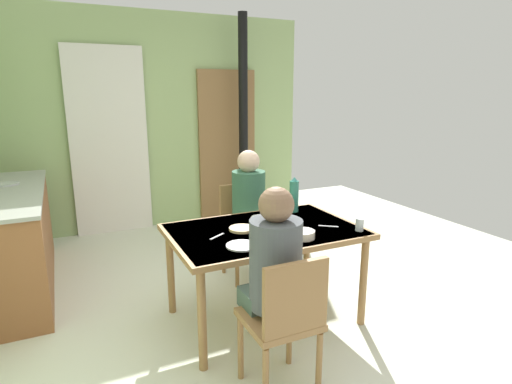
{
  "coord_description": "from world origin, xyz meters",
  "views": [
    {
      "loc": [
        -1.11,
        -2.62,
        1.73
      ],
      "look_at": [
        0.21,
        0.17,
        0.98
      ],
      "focal_mm": 29.29,
      "sensor_mm": 36.0,
      "label": 1
    }
  ],
  "objects_px": {
    "person_far_diner": "(249,199)",
    "chair_near_diner": "(285,318)",
    "water_bottle_green_near": "(294,195)",
    "person_near_diner": "(274,261)",
    "dining_table": "(265,238)",
    "serving_bowl_center": "(303,234)",
    "water_bottle_green_far": "(281,214)",
    "kitchen_counter": "(11,241)",
    "chair_far_diner": "(243,224)"
  },
  "relations": [
    {
      "from": "water_bottle_green_far",
      "to": "serving_bowl_center",
      "type": "xyz_separation_m",
      "value": [
        0.06,
        -0.21,
        -0.1
      ]
    },
    {
      "from": "kitchen_counter",
      "to": "water_bottle_green_near",
      "type": "distance_m",
      "value": 2.51
    },
    {
      "from": "person_near_diner",
      "to": "dining_table",
      "type": "bearing_deg",
      "value": 67.9
    },
    {
      "from": "dining_table",
      "to": "chair_far_diner",
      "type": "height_order",
      "value": "chair_far_diner"
    },
    {
      "from": "chair_far_diner",
      "to": "person_near_diner",
      "type": "bearing_deg",
      "value": 72.92
    },
    {
      "from": "person_near_diner",
      "to": "serving_bowl_center",
      "type": "bearing_deg",
      "value": 42.35
    },
    {
      "from": "chair_far_diner",
      "to": "water_bottle_green_far",
      "type": "distance_m",
      "value": 0.97
    },
    {
      "from": "kitchen_counter",
      "to": "person_far_diner",
      "type": "xyz_separation_m",
      "value": [
        1.97,
        -0.72,
        0.33
      ]
    },
    {
      "from": "dining_table",
      "to": "water_bottle_green_far",
      "type": "xyz_separation_m",
      "value": [
        0.09,
        -0.08,
        0.2
      ]
    },
    {
      "from": "water_bottle_green_near",
      "to": "chair_near_diner",
      "type": "bearing_deg",
      "value": -122.11
    },
    {
      "from": "water_bottle_green_far",
      "to": "dining_table",
      "type": "bearing_deg",
      "value": 137.09
    },
    {
      "from": "dining_table",
      "to": "water_bottle_green_near",
      "type": "height_order",
      "value": "water_bottle_green_near"
    },
    {
      "from": "person_near_diner",
      "to": "chair_near_diner",
      "type": "bearing_deg",
      "value": -90.0
    },
    {
      "from": "person_far_diner",
      "to": "serving_bowl_center",
      "type": "height_order",
      "value": "person_far_diner"
    },
    {
      "from": "chair_far_diner",
      "to": "person_near_diner",
      "type": "xyz_separation_m",
      "value": [
        -0.46,
        -1.49,
        0.28
      ]
    },
    {
      "from": "dining_table",
      "to": "person_near_diner",
      "type": "height_order",
      "value": "person_near_diner"
    },
    {
      "from": "person_near_diner",
      "to": "serving_bowl_center",
      "type": "height_order",
      "value": "person_near_diner"
    },
    {
      "from": "chair_near_diner",
      "to": "water_bottle_green_far",
      "type": "distance_m",
      "value": 0.89
    },
    {
      "from": "serving_bowl_center",
      "to": "person_near_diner",
      "type": "bearing_deg",
      "value": -137.65
    },
    {
      "from": "dining_table",
      "to": "person_far_diner",
      "type": "distance_m",
      "value": 0.71
    },
    {
      "from": "dining_table",
      "to": "chair_near_diner",
      "type": "height_order",
      "value": "chair_near_diner"
    },
    {
      "from": "kitchen_counter",
      "to": "serving_bowl_center",
      "type": "xyz_separation_m",
      "value": [
        1.94,
        -1.69,
        0.31
      ]
    },
    {
      "from": "person_near_diner",
      "to": "person_far_diner",
      "type": "height_order",
      "value": "same"
    },
    {
      "from": "water_bottle_green_far",
      "to": "chair_near_diner",
      "type": "bearing_deg",
      "value": -116.48
    },
    {
      "from": "person_near_diner",
      "to": "water_bottle_green_far",
      "type": "xyz_separation_m",
      "value": [
        0.36,
        0.6,
        0.08
      ]
    },
    {
      "from": "serving_bowl_center",
      "to": "person_far_diner",
      "type": "bearing_deg",
      "value": 88.08
    },
    {
      "from": "water_bottle_green_near",
      "to": "water_bottle_green_far",
      "type": "height_order",
      "value": "water_bottle_green_near"
    },
    {
      "from": "water_bottle_green_far",
      "to": "water_bottle_green_near",
      "type": "bearing_deg",
      "value": 49.01
    },
    {
      "from": "dining_table",
      "to": "chair_far_diner",
      "type": "relative_size",
      "value": 1.6
    },
    {
      "from": "chair_near_diner",
      "to": "water_bottle_green_far",
      "type": "height_order",
      "value": "water_bottle_green_far"
    },
    {
      "from": "dining_table",
      "to": "person_near_diner",
      "type": "relative_size",
      "value": 1.81
    },
    {
      "from": "person_near_diner",
      "to": "serving_bowl_center",
      "type": "distance_m",
      "value": 0.58
    },
    {
      "from": "person_far_diner",
      "to": "chair_far_diner",
      "type": "bearing_deg",
      "value": -90.0
    },
    {
      "from": "water_bottle_green_near",
      "to": "person_near_diner",
      "type": "bearing_deg",
      "value": -125.53
    },
    {
      "from": "chair_far_diner",
      "to": "water_bottle_green_near",
      "type": "height_order",
      "value": "water_bottle_green_near"
    },
    {
      "from": "kitchen_counter",
      "to": "dining_table",
      "type": "relative_size",
      "value": 1.37
    },
    {
      "from": "person_far_diner",
      "to": "chair_near_diner",
      "type": "bearing_deg",
      "value": 72.92
    },
    {
      "from": "water_bottle_green_far",
      "to": "kitchen_counter",
      "type": "bearing_deg",
      "value": 141.73
    },
    {
      "from": "chair_near_diner",
      "to": "person_far_diner",
      "type": "bearing_deg",
      "value": 72.92
    },
    {
      "from": "person_near_diner",
      "to": "person_far_diner",
      "type": "distance_m",
      "value": 1.43
    },
    {
      "from": "kitchen_counter",
      "to": "chair_far_diner",
      "type": "height_order",
      "value": "kitchen_counter"
    },
    {
      "from": "person_near_diner",
      "to": "person_far_diner",
      "type": "relative_size",
      "value": 1.0
    },
    {
      "from": "chair_near_diner",
      "to": "person_far_diner",
      "type": "height_order",
      "value": "person_far_diner"
    },
    {
      "from": "person_far_diner",
      "to": "water_bottle_green_far",
      "type": "distance_m",
      "value": 0.77
    },
    {
      "from": "person_near_diner",
      "to": "water_bottle_green_far",
      "type": "height_order",
      "value": "person_near_diner"
    },
    {
      "from": "person_far_diner",
      "to": "water_bottle_green_near",
      "type": "bearing_deg",
      "value": 123.73
    },
    {
      "from": "dining_table",
      "to": "water_bottle_green_near",
      "type": "xyz_separation_m",
      "value": [
        0.43,
        0.31,
        0.21
      ]
    },
    {
      "from": "chair_far_diner",
      "to": "water_bottle_green_far",
      "type": "relative_size",
      "value": 3.14
    },
    {
      "from": "kitchen_counter",
      "to": "chair_near_diner",
      "type": "distance_m",
      "value": 2.68
    },
    {
      "from": "serving_bowl_center",
      "to": "kitchen_counter",
      "type": "bearing_deg",
      "value": 138.95
    }
  ]
}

